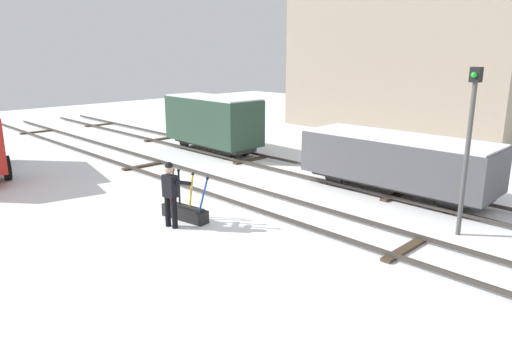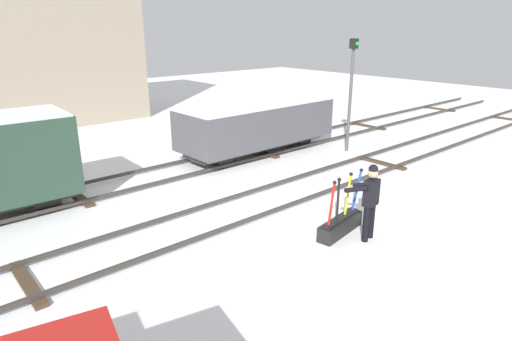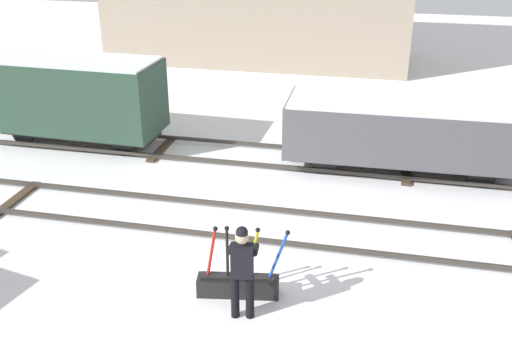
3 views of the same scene
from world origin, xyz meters
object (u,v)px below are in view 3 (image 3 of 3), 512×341
object	(u,v)px
switch_lever_frame	(238,283)
rail_worker	(242,266)
freight_car_far_end	(76,96)
freight_car_back_track	(404,131)

from	to	relation	value
switch_lever_frame	rail_worker	world-z (taller)	rail_worker
freight_car_far_end	switch_lever_frame	bearing A→B (deg)	-42.75
rail_worker	freight_car_back_track	distance (m)	7.51
switch_lever_frame	freight_car_back_track	distance (m)	7.11
freight_car_back_track	freight_car_far_end	xyz separation A→B (m)	(-9.47, 0.00, 0.32)
freight_car_back_track	freight_car_far_end	distance (m)	9.47
rail_worker	switch_lever_frame	bearing A→B (deg)	101.68
switch_lever_frame	freight_car_back_track	size ratio (longest dim) A/B	0.27
freight_car_back_track	rail_worker	bearing A→B (deg)	-112.48
rail_worker	freight_car_far_end	distance (m)	9.71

